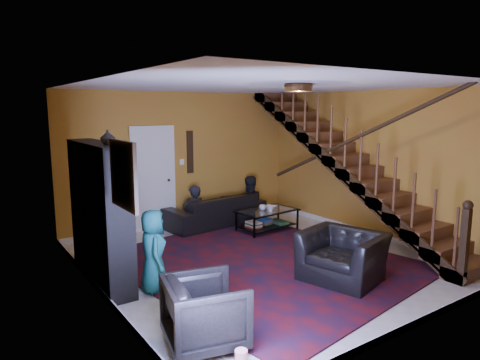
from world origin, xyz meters
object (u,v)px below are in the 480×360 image
at_px(bookshelf, 101,216).
at_px(armchair_right, 342,256).
at_px(armchair_left, 205,312).
at_px(sofa, 216,210).
at_px(coffee_table, 267,219).

height_order(bookshelf, armchair_right, bookshelf).
height_order(armchair_left, armchair_right, armchair_left).
height_order(bookshelf, armchair_left, bookshelf).
bearing_deg(armchair_right, armchair_left, -96.52).
bearing_deg(sofa, armchair_left, 52.14).
relative_size(bookshelf, sofa, 0.91).
xyz_separation_m(sofa, coffee_table, (0.61, -1.01, -0.07)).
height_order(sofa, armchair_left, armchair_left).
relative_size(bookshelf, armchair_right, 1.84).
bearing_deg(armchair_left, bookshelf, 22.01).
xyz_separation_m(sofa, armchair_left, (-2.56, -4.02, 0.05)).
bearing_deg(bookshelf, armchair_left, -81.29).
xyz_separation_m(armchair_right, coffee_table, (0.67, 2.61, -0.10)).
distance_m(bookshelf, armchair_right, 3.49).
xyz_separation_m(bookshelf, armchair_right, (2.86, -1.92, -0.61)).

